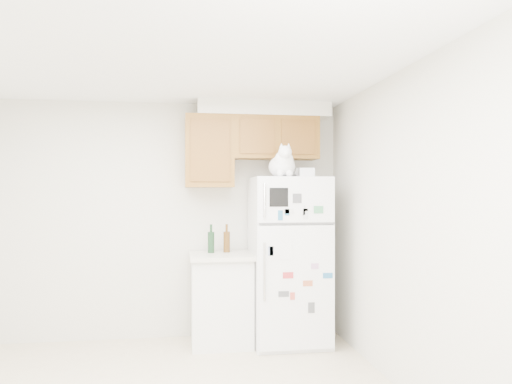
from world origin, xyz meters
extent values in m
cube|color=beige|center=(0.00, 2.00, 1.25)|extent=(3.80, 0.04, 2.50)
cube|color=beige|center=(0.00, -2.00, 1.25)|extent=(3.80, 0.04, 2.50)
cube|color=beige|center=(1.90, 0.00, 1.25)|extent=(0.04, 4.00, 2.50)
cube|color=white|center=(0.00, 0.00, 2.50)|extent=(3.80, 4.00, 0.04)
cube|color=brown|center=(1.20, 1.82, 2.12)|extent=(0.90, 0.33, 0.45)
cube|color=brown|center=(0.50, 1.82, 1.98)|extent=(0.50, 0.33, 0.75)
cube|color=silver|center=(1.07, 1.83, 2.42)|extent=(1.40, 0.37, 0.15)
cube|color=white|center=(1.30, 1.62, 0.85)|extent=(0.76, 0.72, 1.70)
cube|color=white|center=(1.30, 1.25, 1.48)|extent=(0.74, 0.03, 0.44)
cube|color=white|center=(1.30, 1.25, 0.64)|extent=(0.74, 0.03, 1.19)
cube|color=#59595B|center=(1.30, 1.25, 1.25)|extent=(0.74, 0.03, 0.02)
cylinder|color=silver|center=(0.98, 1.22, 1.47)|extent=(0.02, 0.02, 0.32)
cylinder|color=silver|center=(0.98, 1.22, 0.80)|extent=(0.02, 0.02, 0.55)
cube|color=black|center=(1.12, 1.23, 1.50)|extent=(0.18, 0.00, 0.18)
cube|color=white|center=(1.14, 1.23, 1.05)|extent=(0.22, 0.00, 0.28)
cube|color=#B581AD|center=(1.47, 1.23, 0.84)|extent=(0.07, 0.00, 0.05)
cube|color=white|center=(1.42, 1.23, 1.42)|extent=(0.08, 0.00, 0.10)
cube|color=#4A4A4F|center=(1.30, 1.23, 1.49)|extent=(0.09, 0.00, 0.09)
cube|color=#C34B3D|center=(1.26, 1.23, 0.56)|extent=(0.05, 0.00, 0.07)
cube|color=#BB2E35|center=(1.21, 1.23, 0.76)|extent=(0.10, 0.00, 0.06)
cube|color=#4D4E52|center=(1.17, 1.23, 0.58)|extent=(0.10, 0.00, 0.05)
cube|color=#BC5E3A|center=(1.41, 1.23, 0.68)|extent=(0.10, 0.00, 0.06)
cube|color=#256996|center=(1.14, 1.23, 1.33)|extent=(0.05, 0.00, 0.09)
cube|color=white|center=(1.35, 1.23, 1.37)|extent=(0.05, 0.00, 0.09)
cube|color=#266499|center=(1.60, 1.23, 0.75)|extent=(0.10, 0.00, 0.05)
cube|color=#4A4B4F|center=(1.44, 1.23, 0.44)|extent=(0.06, 0.00, 0.10)
cube|color=#3F8C58|center=(1.51, 1.23, 1.38)|extent=(0.09, 0.00, 0.07)
cube|color=silver|center=(1.38, 1.23, 1.34)|extent=(0.05, 0.00, 0.10)
cube|color=silver|center=(1.22, 1.23, 1.37)|extent=(0.10, 0.00, 0.05)
cube|color=teal|center=(1.20, 1.23, 1.36)|extent=(0.05, 0.00, 0.06)
cube|color=#8EA0C9|center=(1.05, 1.23, 0.99)|extent=(0.05, 0.00, 0.09)
cube|color=white|center=(0.61, 1.68, 0.44)|extent=(0.60, 0.60, 0.88)
cube|color=silver|center=(0.61, 1.66, 0.90)|extent=(0.64, 0.64, 0.04)
ellipsoid|color=white|center=(1.21, 1.51, 1.81)|extent=(0.26, 0.35, 0.22)
ellipsoid|color=white|center=(1.21, 1.41, 1.86)|extent=(0.19, 0.15, 0.21)
sphere|color=white|center=(1.21, 1.35, 1.94)|extent=(0.13, 0.13, 0.13)
cone|color=white|center=(1.17, 1.35, 2.00)|extent=(0.04, 0.04, 0.05)
cone|color=white|center=(1.24, 1.35, 2.00)|extent=(0.04, 0.04, 0.05)
cone|color=#D88C8C|center=(1.17, 1.34, 2.00)|extent=(0.02, 0.02, 0.03)
cone|color=#D88C8C|center=(1.24, 1.34, 2.00)|extent=(0.02, 0.02, 0.03)
sphere|color=white|center=(1.21, 1.29, 1.92)|extent=(0.06, 0.06, 0.06)
sphere|color=white|center=(1.16, 1.37, 1.74)|extent=(0.07, 0.07, 0.07)
sphere|color=white|center=(1.25, 1.37, 1.74)|extent=(0.07, 0.07, 0.07)
cylinder|color=white|center=(1.32, 1.63, 1.74)|extent=(0.16, 0.22, 0.08)
cube|color=white|center=(1.47, 1.72, 1.75)|extent=(0.19, 0.14, 0.10)
cube|color=white|center=(1.45, 1.46, 1.74)|extent=(0.16, 0.12, 0.09)
camera|label=1|loc=(0.20, -3.40, 1.54)|focal=35.00mm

